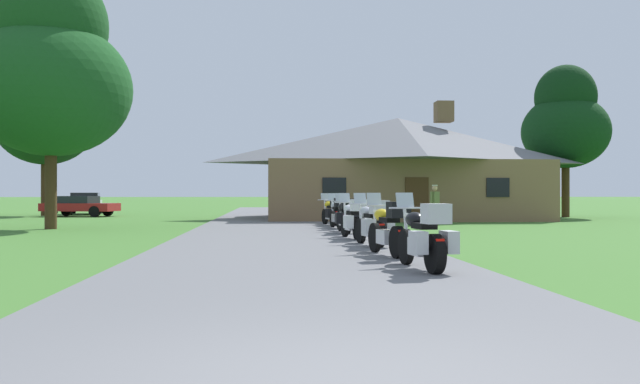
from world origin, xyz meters
The scene contains 16 objects.
ground_plane centered at (0.00, 20.00, 0.00)m, with size 500.00×500.00×0.00m, color #42752D.
asphalt_driveway centered at (0.00, 18.00, 0.03)m, with size 6.40×80.00×0.06m, color slate.
motorcycle_black_nearest_to_camera centered at (2.11, 6.53, 0.61)m, with size 0.87×2.08×1.30m.
motorcycle_yellow_second_in_row centered at (1.97, 9.16, 0.62)m, with size 0.78×2.08×1.30m.
motorcycle_silver_third_in_row centered at (2.04, 11.67, 0.61)m, with size 0.93×2.07×1.30m.
motorcycle_white_fourth_in_row centered at (1.91, 14.30, 0.61)m, with size 0.90×2.08×1.30m.
motorcycle_black_fifth_in_row centered at (2.00, 17.14, 0.61)m, with size 0.76×2.08×1.30m.
motorcycle_silver_sixth_in_row centered at (2.02, 19.98, 0.62)m, with size 0.68×2.08×1.30m.
motorcycle_yellow_farthest_in_row centered at (2.07, 22.42, 0.61)m, with size 1.00×2.06×1.30m.
stone_lodge centered at (6.38, 30.46, 2.77)m, with size 14.62×9.44×6.27m.
bystander_olive_shirt_near_lodge centered at (6.00, 21.16, 0.95)m, with size 0.43×0.41×1.69m.
tree_right_of_lodge centered at (16.40, 32.21, 5.46)m, with size 4.91×4.91×8.69m.
tree_left_far centered at (-14.06, 36.94, 6.30)m, with size 5.88×5.88×10.16m.
tree_left_near centered at (-8.71, 21.38, 6.03)m, with size 6.01×6.01×9.97m.
parked_silver_suv_far_left centered at (-12.37, 39.70, 0.78)m, with size 2.73×4.88×1.40m.
parked_red_sedan_far_left centered at (-11.54, 35.38, 0.64)m, with size 4.48×2.64×1.20m.
Camera 1 is at (-0.47, -4.27, 1.34)m, focal length 37.10 mm.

